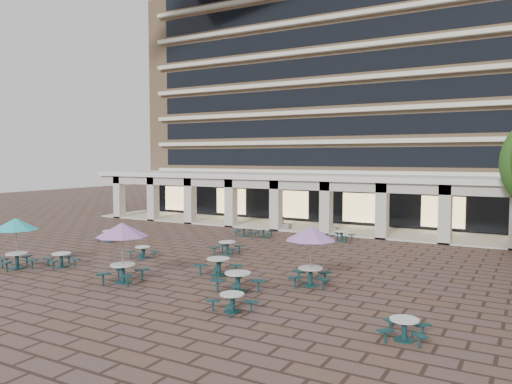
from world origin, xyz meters
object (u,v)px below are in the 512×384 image
planter_left (282,224)px  picnic_table_0 (61,259)px  planter_right (328,226)px  picnic_table_2 (232,301)px  picnic_table_1 (218,265)px

planter_left → picnic_table_0: bearing=-102.7°
planter_right → planter_left: bearing=180.0°
picnic_table_2 → planter_right: planter_right is taller
picnic_table_0 → planter_right: size_ratio=1.34×
picnic_table_0 → planter_right: (7.97, 17.88, 0.13)m
picnic_table_2 → planter_left: planter_left is taller
picnic_table_0 → picnic_table_2: 12.11m
planter_left → picnic_table_1: bearing=-74.6°
picnic_table_1 → planter_right: size_ratio=1.49×
picnic_table_1 → planter_left: size_ratio=1.49×
picnic_table_0 → planter_right: bearing=90.2°
picnic_table_2 → picnic_table_0: bearing=-170.4°
planter_right → picnic_table_1: bearing=-88.9°
picnic_table_0 → picnic_table_1: bearing=41.3°
picnic_table_0 → planter_left: bearing=101.6°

